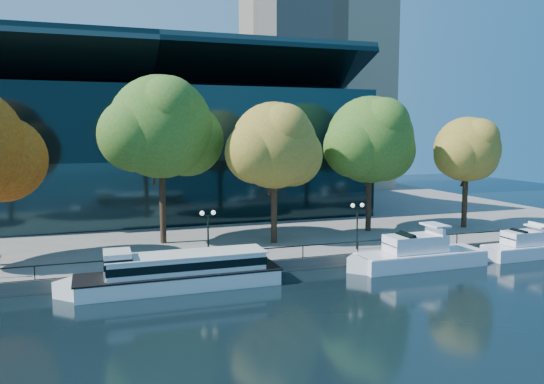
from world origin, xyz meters
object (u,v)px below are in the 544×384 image
object	(u,v)px
cruiser_far	(524,247)
tree_3	(276,147)
tour_boat	(175,271)
tree_2	(163,129)
tree_4	(372,142)
lamp_1	(208,224)
cruiser_near	(416,254)
lamp_2	(357,215)
tree_5	(468,151)

from	to	relation	value
cruiser_far	tree_3	world-z (taller)	tree_3
tour_boat	tree_2	distance (m)	14.96
tree_2	tour_boat	bearing A→B (deg)	-94.26
tree_4	lamp_1	distance (m)	20.71
tree_3	tree_2	bearing A→B (deg)	161.98
cruiser_near	tree_4	bearing A→B (deg)	80.43
tree_2	tree_4	xyz separation A→B (m)	(20.71, -0.71, -1.24)
cruiser_near	lamp_1	size ratio (longest dim) A/B	3.02
tree_2	tree_3	distance (m)	10.23
lamp_2	tree_5	bearing A→B (deg)	19.55
cruiser_near	lamp_2	size ratio (longest dim) A/B	3.02
tree_2	lamp_2	world-z (taller)	tree_2
cruiser_near	tree_3	world-z (taller)	tree_3
cruiser_near	tree_3	xyz separation A→B (m)	(-9.26, 8.48, 8.64)
tree_2	cruiser_near	bearing A→B (deg)	-31.61
tree_4	tree_3	bearing A→B (deg)	-167.72
lamp_2	tree_2	bearing A→B (deg)	152.75
cruiser_near	lamp_2	distance (m)	5.84
lamp_1	lamp_2	world-z (taller)	same
tree_2	tree_3	bearing A→B (deg)	-18.02
cruiser_far	tree_4	xyz separation A→B (m)	(-9.31, 11.05, 9.16)
tour_boat	cruiser_far	world-z (taller)	cruiser_far
tree_5	lamp_2	distance (m)	17.62
cruiser_far	tree_5	bearing A→B (deg)	82.54
tour_boat	cruiser_far	xyz separation A→B (m)	(30.84, -0.74, -0.31)
lamp_1	cruiser_far	bearing A→B (deg)	-7.89
cruiser_near	tree_4	distance (m)	14.27
tree_4	lamp_2	bearing A→B (deg)	-126.46
cruiser_near	lamp_1	world-z (taller)	lamp_1
tree_2	tree_5	distance (m)	31.42
tree_3	tree_5	bearing A→B (deg)	2.24
tour_boat	tree_4	world-z (taller)	tree_4
tree_2	lamp_2	xyz separation A→B (m)	(15.38, -7.92, -7.38)
tree_5	lamp_1	size ratio (longest dim) A/B	2.89
tour_boat	cruiser_near	xyz separation A→B (m)	(19.69, -0.58, -0.18)
lamp_2	lamp_1	bearing A→B (deg)	180.00
tree_2	lamp_1	bearing A→B (deg)	-73.89
tree_2	tree_4	world-z (taller)	tree_2
tour_boat	lamp_1	world-z (taller)	lamp_1
tree_3	lamp_2	size ratio (longest dim) A/B	3.18
cruiser_far	lamp_2	distance (m)	15.44
cruiser_far	tree_2	size ratio (longest dim) A/B	0.61
cruiser_near	tree_4	world-z (taller)	tree_4
tree_4	lamp_2	world-z (taller)	tree_4
tree_4	cruiser_near	bearing A→B (deg)	-99.57
cruiser_far	tree_2	bearing A→B (deg)	158.60
cruiser_near	tree_2	xyz separation A→B (m)	(-18.87, 11.61, 10.27)
cruiser_far	tree_4	bearing A→B (deg)	130.12
cruiser_far	tree_3	distance (m)	23.84
tree_2	tree_3	world-z (taller)	tree_2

